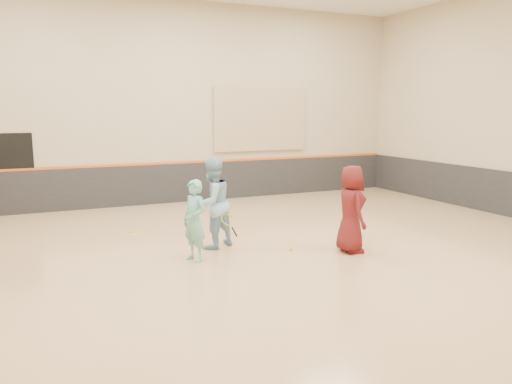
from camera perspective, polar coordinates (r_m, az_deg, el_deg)
name	(u,v)px	position (r m, az deg, el deg)	size (l,w,h in m)	color
room	(257,212)	(9.81, 0.13, -2.35)	(15.04, 12.04, 6.22)	tan
wainscot_back	(177,183)	(15.41, -9.01, 1.03)	(14.90, 0.04, 1.20)	#232326
accent_stripe	(177,163)	(15.32, -9.06, 3.32)	(14.90, 0.03, 0.06)	#D85914
acoustic_panel	(261,119)	(16.18, 0.55, 8.29)	(3.20, 0.08, 2.00)	tan
doorway	(12,174)	(14.85, -26.08, 1.82)	(1.10, 0.05, 2.20)	black
girl	(194,221)	(9.36, -7.05, -3.27)	(0.56, 0.37, 1.54)	#71C4BC
instructor	(212,203)	(10.20, -5.01, -1.27)	(0.90, 0.70, 1.86)	#92BEE2
young_man	(351,209)	(10.04, 10.80, -1.92)	(0.85, 0.55, 1.74)	#571416
held_racket	(228,220)	(10.04, -3.25, -3.21)	(0.50, 0.50, 0.49)	#9EBF2A
spare_racket	(132,231)	(11.81, -13.94, -4.32)	(0.63, 0.63, 0.13)	#C8DE30
ball_under_racket	(291,249)	(10.13, 4.00, -6.53)	(0.07, 0.07, 0.07)	#DEEE37
ball_in_hand	(363,199)	(9.94, 12.18, -0.73)	(0.07, 0.07, 0.07)	gold
ball_beside_spare	(221,212)	(13.79, -3.97, -2.25)	(0.07, 0.07, 0.07)	#C8E635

